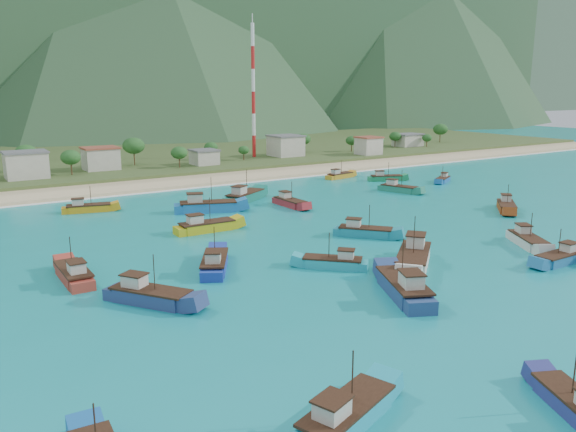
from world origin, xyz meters
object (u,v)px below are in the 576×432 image
boat_12 (74,275)px  boat_28 (290,203)px  boat_23 (443,180)px  boat_0 (215,264)px  boat_21 (561,259)px  boat_16 (88,209)px  radio_tower (253,92)px  boat_4 (576,408)px  boat_5 (149,297)px  boat_30 (346,417)px  boat_25 (245,197)px  boat_8 (414,259)px  boat_9 (206,227)px  boat_33 (398,189)px  boat_14 (527,241)px  boat_31 (334,263)px  boat_29 (506,207)px  boat_1 (404,289)px  boat_3 (386,178)px  boat_15 (207,207)px  boat_19 (340,176)px  boat_11 (364,232)px

boat_12 → boat_28: boat_12 is taller
boat_12 → boat_23: bearing=15.9°
boat_0 → boat_21: bearing=0.8°
boat_0 → boat_16: (-5.64, 48.71, -0.12)m
radio_tower → boat_4: 161.71m
boat_5 → boat_30: 32.47m
boat_5 → boat_25: (38.90, 48.08, 0.18)m
boat_8 → boat_23: bearing=-90.7°
boat_0 → boat_4: (8.18, -48.08, -0.19)m
boat_9 → boat_33: boat_9 is taller
boat_5 → boat_16: size_ratio=1.08×
boat_14 → boat_31: boat_14 is taller
boat_25 → boat_16: bearing=-135.5°
boat_5 → boat_29: size_ratio=1.13×
boat_25 → boat_28: 11.39m
boat_1 → boat_12: bearing=164.6°
boat_14 → boat_31: (-33.49, 7.79, -0.09)m
boat_3 → boat_31: boat_3 is taller
boat_5 → boat_23: 106.27m
boat_5 → boat_8: (36.67, -6.73, 0.26)m
boat_29 → boat_8: bearing=68.8°
boat_31 → boat_14: bearing=-58.4°
boat_9 → boat_16: 31.38m
boat_3 → boat_14: bearing=2.9°
radio_tower → boat_33: bearing=-89.4°
boat_9 → boat_25: size_ratio=0.86×
radio_tower → boat_8: 124.49m
boat_29 → radio_tower: bearing=-39.6°
radio_tower → boat_15: size_ratio=3.31×
boat_21 → boat_30: 53.90m
boat_0 → boat_15: 38.57m
boat_19 → boat_31: boat_31 is taller
boat_0 → boat_15: size_ratio=0.82×
boat_0 → boat_29: size_ratio=1.13×
boat_12 → boat_21: 68.69m
boat_1 → boat_5: bearing=176.4°
radio_tower → boat_29: 102.05m
boat_14 → boat_25: size_ratio=0.80×
boat_19 → boat_33: size_ratio=0.92×
boat_30 → boat_19: bearing=122.9°
boat_29 → boat_3: bearing=-49.3°
boat_14 → boat_28: (-15.47, 47.16, -0.03)m
boat_11 → boat_28: boat_11 is taller
boat_11 → boat_15: boat_15 is taller
boat_1 → boat_12: 43.01m
boat_0 → boat_21: (43.87, -24.58, -0.14)m
boat_4 → boat_25: size_ratio=0.73×
boat_9 → boat_21: bearing=39.3°
boat_12 → boat_33: size_ratio=1.02×
boat_3 → boat_31: (-59.01, -53.83, -0.01)m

